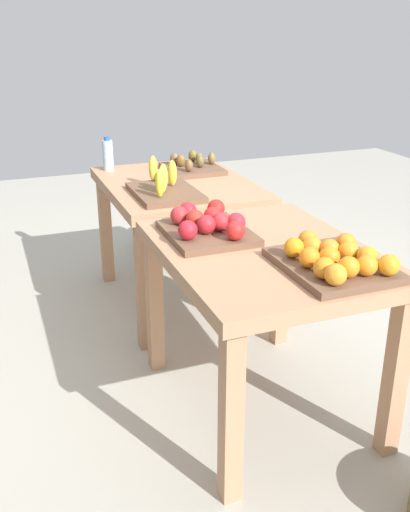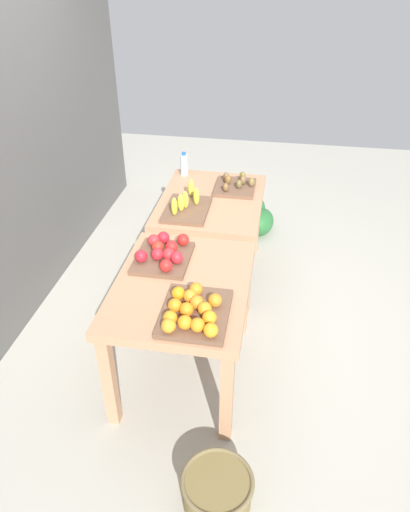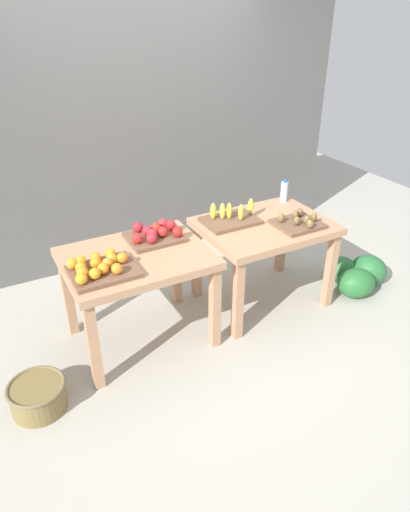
{
  "view_description": "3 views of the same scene",
  "coord_description": "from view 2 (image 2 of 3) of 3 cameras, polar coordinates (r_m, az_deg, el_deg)",
  "views": [
    {
      "loc": [
        -2.5,
        1.0,
        1.6
      ],
      "look_at": [
        -0.0,
        0.05,
        0.51
      ],
      "focal_mm": 40.65,
      "sensor_mm": 36.0,
      "label": 1
    },
    {
      "loc": [
        -2.74,
        -0.51,
        2.43
      ],
      "look_at": [
        0.04,
        -0.04,
        0.55
      ],
      "focal_mm": 32.87,
      "sensor_mm": 36.0,
      "label": 2
    },
    {
      "loc": [
        -1.5,
        -2.77,
        2.36
      ],
      "look_at": [
        -0.01,
        -0.01,
        0.6
      ],
      "focal_mm": 32.4,
      "sensor_mm": 36.0,
      "label": 3
    }
  ],
  "objects": [
    {
      "name": "water_bottle",
      "position": [
        4.11,
        -2.57,
        11.06
      ],
      "size": [
        0.06,
        0.06,
        0.2
      ],
      "color": "silver",
      "rests_on": "display_table_right"
    },
    {
      "name": "orange_bin",
      "position": [
        2.52,
        -1.43,
        -6.73
      ],
      "size": [
        0.45,
        0.36,
        0.11
      ],
      "color": "brown",
      "rests_on": "display_table_left"
    },
    {
      "name": "wicker_basket",
      "position": [
        2.67,
        1.49,
        -26.61
      ],
      "size": [
        0.38,
        0.38,
        0.2
      ],
      "color": "olive",
      "rests_on": "ground_plane"
    },
    {
      "name": "watermelon_pile",
      "position": [
        4.78,
        5.35,
        4.9
      ],
      "size": [
        0.68,
        0.62,
        0.27
      ],
      "color": "#276835",
      "rests_on": "ground_plane"
    },
    {
      "name": "banana_crate",
      "position": [
        3.53,
        -2.25,
        6.02
      ],
      "size": [
        0.45,
        0.32,
        0.17
      ],
      "color": "brown",
      "rests_on": "display_table_right"
    },
    {
      "name": "apple_bin",
      "position": [
        2.97,
        -5.06,
        0.32
      ],
      "size": [
        0.42,
        0.34,
        0.11
      ],
      "color": "brown",
      "rests_on": "display_table_left"
    },
    {
      "name": "display_table_left",
      "position": [
        2.86,
        -2.77,
        -4.97
      ],
      "size": [
        1.04,
        0.8,
        0.75
      ],
      "color": "tan",
      "rests_on": "ground_plane"
    },
    {
      "name": "kiwi_bin",
      "position": [
        3.88,
        3.72,
        8.56
      ],
      "size": [
        0.36,
        0.33,
        0.1
      ],
      "color": "brown",
      "rests_on": "display_table_right"
    },
    {
      "name": "display_table_right",
      "position": [
        3.78,
        0.77,
        5.54
      ],
      "size": [
        1.04,
        0.8,
        0.75
      ],
      "color": "tan",
      "rests_on": "ground_plane"
    },
    {
      "name": "ground_plane",
      "position": [
        3.69,
        -0.69,
        -7.4
      ],
      "size": [
        8.0,
        8.0,
        0.0
      ],
      "primitive_type": "plane",
      "color": "#B3B0A2"
    }
  ]
}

